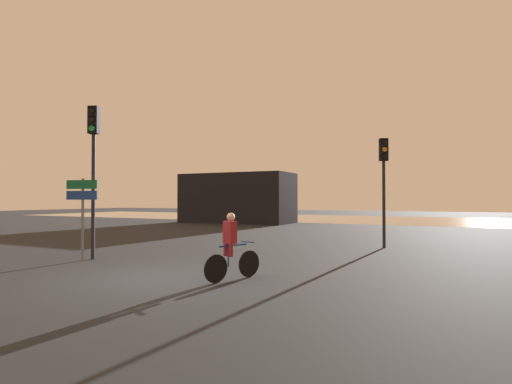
# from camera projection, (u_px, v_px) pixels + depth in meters

# --- Properties ---
(ground_plane) EXTENTS (120.00, 120.00, 0.00)m
(ground_plane) POSITION_uv_depth(u_px,v_px,m) (149.00, 278.00, 9.83)
(ground_plane) COLOR black
(water_strip) EXTENTS (80.00, 16.00, 0.01)m
(water_strip) POSITION_uv_depth(u_px,v_px,m) (372.00, 219.00, 38.05)
(water_strip) COLOR #9E937F
(water_strip) RESTS_ON ground
(distant_building) EXTENTS (9.19, 4.00, 4.05)m
(distant_building) POSITION_uv_depth(u_px,v_px,m) (237.00, 198.00, 33.10)
(distant_building) COLOR black
(distant_building) RESTS_ON ground
(traffic_light_far_right) EXTENTS (0.39, 0.41, 4.38)m
(traffic_light_far_right) POSITION_uv_depth(u_px,v_px,m) (384.00, 172.00, 16.00)
(traffic_light_far_right) COLOR black
(traffic_light_far_right) RESTS_ON ground
(traffic_light_near_left) EXTENTS (0.39, 0.41, 4.97)m
(traffic_light_near_left) POSITION_uv_depth(u_px,v_px,m) (93.00, 154.00, 12.96)
(traffic_light_near_left) COLOR black
(traffic_light_near_left) RESTS_ON ground
(direction_sign_post) EXTENTS (1.08, 0.27, 2.60)m
(direction_sign_post) POSITION_uv_depth(u_px,v_px,m) (82.00, 204.00, 12.59)
(direction_sign_post) COLOR slate
(direction_sign_post) RESTS_ON ground
(cyclist) EXTENTS (0.71, 1.62, 1.62)m
(cyclist) POSITION_uv_depth(u_px,v_px,m) (231.00, 246.00, 9.59)
(cyclist) COLOR black
(cyclist) RESTS_ON ground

